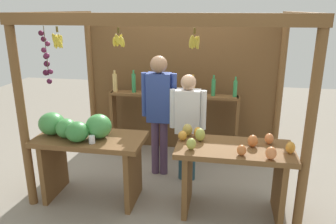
{
  "coord_description": "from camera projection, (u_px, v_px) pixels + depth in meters",
  "views": [
    {
      "loc": [
        0.71,
        -4.15,
        2.26
      ],
      "look_at": [
        0.0,
        -0.2,
        1.0
      ],
      "focal_mm": 35.3,
      "sensor_mm": 36.0,
      "label": 1
    }
  ],
  "objects": [
    {
      "name": "ground_plane",
      "position": [
        170.0,
        175.0,
        4.69
      ],
      "size": [
        12.0,
        12.0,
        0.0
      ],
      "primitive_type": "plane",
      "color": "gray",
      "rests_on": "ground"
    },
    {
      "name": "market_stall",
      "position": [
        175.0,
        78.0,
        4.71
      ],
      "size": [
        3.17,
        2.08,
        2.22
      ],
      "color": "brown",
      "rests_on": "ground"
    },
    {
      "name": "fruit_counter_left",
      "position": [
        84.0,
        143.0,
        3.92
      ],
      "size": [
        1.33,
        0.66,
        1.1
      ],
      "color": "brown",
      "rests_on": "ground"
    },
    {
      "name": "fruit_counter_right",
      "position": [
        232.0,
        163.0,
        3.68
      ],
      "size": [
        1.3,
        0.64,
        0.96
      ],
      "color": "brown",
      "rests_on": "ground"
    },
    {
      "name": "bottle_shelf_unit",
      "position": [
        172.0,
        106.0,
        5.16
      ],
      "size": [
        2.03,
        0.22,
        1.35
      ],
      "color": "brown",
      "rests_on": "ground"
    },
    {
      "name": "vendor_man",
      "position": [
        159.0,
        105.0,
        4.46
      ],
      "size": [
        0.48,
        0.23,
        1.68
      ],
      "rotation": [
        0.0,
        0.0,
        -0.16
      ],
      "color": "#513A57",
      "rests_on": "ground"
    },
    {
      "name": "vendor_woman",
      "position": [
        188.0,
        119.0,
        4.34
      ],
      "size": [
        0.48,
        0.2,
        1.47
      ],
      "rotation": [
        0.0,
        0.0,
        0.04
      ],
      "color": "#264958",
      "rests_on": "ground"
    }
  ]
}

